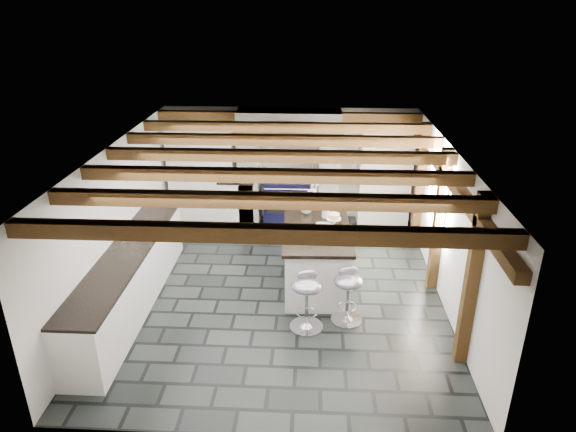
# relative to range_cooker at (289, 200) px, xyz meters

# --- Properties ---
(ground) EXTENTS (6.00, 6.00, 0.00)m
(ground) POSITION_rel_range_cooker_xyz_m (0.00, -2.68, -0.47)
(ground) COLOR black
(ground) RESTS_ON ground
(room_shell) EXTENTS (6.00, 6.03, 6.00)m
(room_shell) POSITION_rel_range_cooker_xyz_m (-0.61, -1.26, 0.60)
(room_shell) COLOR silver
(room_shell) RESTS_ON ground
(range_cooker) EXTENTS (1.00, 0.63, 0.99)m
(range_cooker) POSITION_rel_range_cooker_xyz_m (0.00, 0.00, 0.00)
(range_cooker) COLOR black
(range_cooker) RESTS_ON ground
(kitchen_island) EXTENTS (1.10, 2.02, 1.31)m
(kitchen_island) POSITION_rel_range_cooker_xyz_m (0.56, -2.40, 0.04)
(kitchen_island) COLOR white
(kitchen_island) RESTS_ON ground
(bar_stool_near) EXTENTS (0.48, 0.48, 0.84)m
(bar_stool_near) POSITION_rel_range_cooker_xyz_m (1.01, -3.49, 0.05)
(bar_stool_near) COLOR silver
(bar_stool_near) RESTS_ON ground
(bar_stool_far) EXTENTS (0.53, 0.53, 0.88)m
(bar_stool_far) POSITION_rel_range_cooker_xyz_m (0.43, -3.69, 0.08)
(bar_stool_far) COLOR silver
(bar_stool_far) RESTS_ON ground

